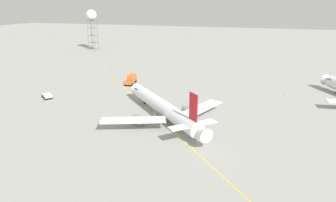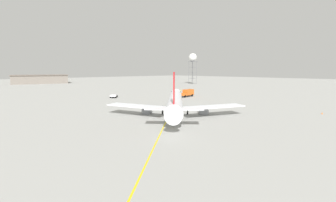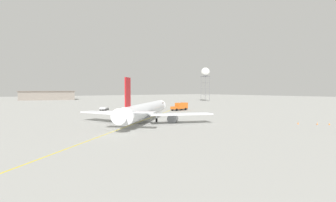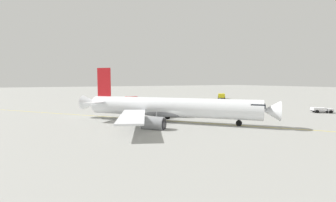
# 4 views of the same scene
# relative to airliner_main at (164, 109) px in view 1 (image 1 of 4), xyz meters

# --- Properties ---
(ground_plane) EXTENTS (600.00, 600.00, 0.00)m
(ground_plane) POSITION_rel_airliner_main_xyz_m (-0.57, 2.38, -2.80)
(ground_plane) COLOR #9E9E99
(airliner_main) EXTENTS (30.61, 31.74, 11.29)m
(airliner_main) POSITION_rel_airliner_main_xyz_m (0.00, 0.00, 0.00)
(airliner_main) COLOR white
(airliner_main) RESTS_ON ground_plane
(catering_truck_truck) EXTENTS (3.45, 8.04, 3.10)m
(catering_truck_truck) POSITION_rel_airliner_main_xyz_m (-22.97, 30.77, -1.14)
(catering_truck_truck) COLOR #232326
(catering_truck_truck) RESTS_ON ground_plane
(pushback_tug_truck) EXTENTS (5.10, 4.79, 1.30)m
(pushback_tug_truck) POSITION_rel_airliner_main_xyz_m (-41.59, 5.97, -2.00)
(pushback_tug_truck) COLOR #232326
(pushback_tug_truck) RESTS_ON ground_plane
(radar_tower) EXTENTS (6.49, 6.49, 24.82)m
(radar_tower) POSITION_rel_airliner_main_xyz_m (-80.96, 102.56, 18.06)
(radar_tower) COLOR slate
(radar_tower) RESTS_ON ground_plane
(taxiway_centreline) EXTENTS (102.04, 118.22, 0.01)m
(taxiway_centreline) POSITION_rel_airliner_main_xyz_m (-0.41, -1.60, -2.80)
(taxiway_centreline) COLOR yellow
(taxiway_centreline) RESTS_ON ground_plane
(safety_cone_near) EXTENTS (0.36, 0.36, 0.55)m
(safety_cone_near) POSITION_rel_airliner_main_xyz_m (27.01, 26.98, -2.53)
(safety_cone_near) COLOR orange
(safety_cone_near) RESTS_ON ground_plane
(safety_cone_mid) EXTENTS (0.36, 0.36, 0.55)m
(safety_cone_mid) POSITION_rel_airliner_main_xyz_m (30.13, 29.99, -2.53)
(safety_cone_mid) COLOR orange
(safety_cone_mid) RESTS_ON ground_plane
(safety_cone_far) EXTENTS (0.36, 0.36, 0.55)m
(safety_cone_far) POSITION_rel_airliner_main_xyz_m (32.05, 31.86, -2.53)
(safety_cone_far) COLOR orange
(safety_cone_far) RESTS_ON ground_plane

